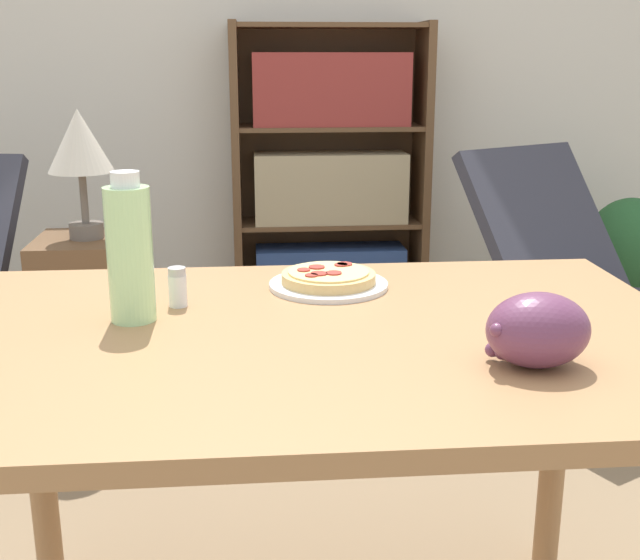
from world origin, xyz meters
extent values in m
cube|color=silver|center=(0.00, 2.62, 1.30)|extent=(8.00, 0.05, 2.60)
cube|color=#A37549|center=(0.02, 0.07, 0.75)|extent=(1.30, 0.88, 0.03)
cylinder|color=#A37549|center=(-0.57, 0.45, 0.36)|extent=(0.06, 0.06, 0.73)
cylinder|color=#A37549|center=(0.61, 0.45, 0.36)|extent=(0.06, 0.06, 0.73)
cylinder|color=white|center=(0.06, 0.33, 0.77)|extent=(0.24, 0.24, 0.01)
cylinder|color=#DBB26B|center=(0.06, 0.33, 0.78)|extent=(0.19, 0.19, 0.02)
cylinder|color=#EACC7A|center=(0.06, 0.33, 0.80)|extent=(0.16, 0.16, 0.00)
cylinder|color=#A83328|center=(0.04, 0.35, 0.80)|extent=(0.03, 0.03, 0.00)
cylinder|color=#A83328|center=(0.04, 0.30, 0.80)|extent=(0.03, 0.03, 0.00)
cylinder|color=#A83328|center=(0.03, 0.29, 0.80)|extent=(0.03, 0.03, 0.00)
cylinder|color=#A83328|center=(0.09, 0.37, 0.80)|extent=(0.03, 0.03, 0.00)
cylinder|color=#A83328|center=(0.10, 0.37, 0.80)|extent=(0.03, 0.03, 0.00)
cylinder|color=#A83328|center=(0.07, 0.30, 0.80)|extent=(0.03, 0.03, 0.00)
cylinder|color=#A83328|center=(0.01, 0.33, 0.80)|extent=(0.03, 0.03, 0.00)
ellipsoid|color=#6B3856|center=(0.33, -0.12, 0.82)|extent=(0.16, 0.12, 0.11)
sphere|color=#6B3856|center=(0.35, -0.10, 0.82)|extent=(0.03, 0.03, 0.03)
sphere|color=#6B3856|center=(0.36, -0.10, 0.80)|extent=(0.02, 0.02, 0.02)
sphere|color=#6B3856|center=(0.31, -0.09, 0.82)|extent=(0.02, 0.02, 0.02)
sphere|color=#6B3856|center=(0.26, -0.14, 0.83)|extent=(0.02, 0.02, 0.02)
sphere|color=#6B3856|center=(0.33, -0.16, 0.84)|extent=(0.03, 0.03, 0.03)
sphere|color=#6B3856|center=(0.27, -0.10, 0.78)|extent=(0.02, 0.02, 0.02)
sphere|color=#6B3856|center=(0.39, -0.08, 0.82)|extent=(0.02, 0.02, 0.02)
sphere|color=#6B3856|center=(0.29, -0.11, 0.78)|extent=(0.03, 0.03, 0.03)
sphere|color=#6B3856|center=(0.36, -0.15, 0.80)|extent=(0.02, 0.02, 0.02)
sphere|color=#6B3856|center=(0.36, -0.13, 0.82)|extent=(0.03, 0.03, 0.03)
cylinder|color=#B7EAA3|center=(-0.30, 0.15, 0.88)|extent=(0.08, 0.08, 0.24)
cylinder|color=white|center=(-0.30, 0.15, 1.01)|extent=(0.05, 0.05, 0.03)
cylinder|color=white|center=(-0.23, 0.22, 0.79)|extent=(0.03, 0.03, 0.06)
cylinder|color=#B7B7BC|center=(-0.23, 0.22, 0.83)|extent=(0.03, 0.03, 0.01)
cube|color=black|center=(1.10, 1.44, 0.05)|extent=(0.73, 0.74, 0.10)
cube|color=#383842|center=(1.10, 1.37, 0.36)|extent=(0.75, 0.71, 0.14)
cube|color=#383842|center=(1.00, 1.64, 0.60)|extent=(0.70, 0.63, 0.55)
cube|color=brown|center=(-0.15, 2.45, 0.68)|extent=(0.04, 0.30, 1.36)
cube|color=brown|center=(0.70, 2.45, 0.68)|extent=(0.04, 0.30, 1.36)
cube|color=brown|center=(0.28, 2.59, 0.68)|extent=(0.89, 0.01, 1.36)
cube|color=brown|center=(0.28, 2.45, 0.02)|extent=(0.82, 0.29, 0.02)
cube|color=navy|center=(0.28, 2.43, 0.19)|extent=(0.69, 0.21, 0.32)
cube|color=brown|center=(0.28, 2.45, 0.46)|extent=(0.82, 0.29, 0.02)
cube|color=tan|center=(0.28, 2.43, 0.63)|extent=(0.69, 0.21, 0.32)
cube|color=brown|center=(0.28, 2.45, 0.90)|extent=(0.82, 0.29, 0.02)
cube|color=#99332D|center=(0.28, 2.43, 1.07)|extent=(0.69, 0.21, 0.32)
cube|color=brown|center=(0.28, 2.45, 1.34)|extent=(0.82, 0.29, 0.02)
cube|color=brown|center=(-0.63, 1.41, 0.32)|extent=(0.34, 0.34, 0.63)
cylinder|color=#665B51|center=(-0.63, 1.41, 0.66)|extent=(0.11, 0.11, 0.05)
cylinder|color=#665B51|center=(-0.63, 1.41, 0.77)|extent=(0.02, 0.02, 0.17)
cone|color=beige|center=(-0.63, 1.41, 0.95)|extent=(0.21, 0.21, 0.20)
cylinder|color=#70665B|center=(1.57, 2.10, 0.11)|extent=(0.25, 0.25, 0.22)
ellipsoid|color=#285B2D|center=(1.57, 2.10, 0.38)|extent=(0.41, 0.35, 0.47)
camera|label=1|loc=(-0.09, -1.21, 1.21)|focal=45.00mm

